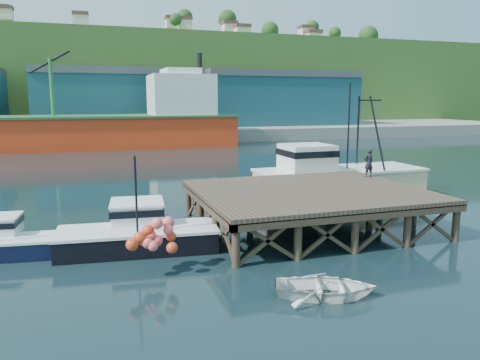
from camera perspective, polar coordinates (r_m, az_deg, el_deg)
name	(u,v)px	position (r m, az deg, el deg)	size (l,w,h in m)	color
ground	(212,236)	(24.32, -3.46, -6.81)	(300.00, 300.00, 0.00)	black
wharf	(310,193)	(25.60, 8.59, -1.59)	(12.00, 10.00, 2.62)	brown
far_quay	(118,131)	(92.92, -14.67, 5.85)	(160.00, 40.00, 2.00)	gray
warehouse_mid	(118,102)	(87.74, -14.61, 9.23)	(28.00, 16.00, 9.00)	#1B4D5A
warehouse_right	(273,101)	(94.62, 4.08, 9.54)	(30.00, 16.00, 9.00)	#1B4D5A
cargo_ship	(66,125)	(70.68, -20.45, 6.27)	(55.50, 10.00, 13.75)	red
hillside	(108,82)	(122.75, -15.83, 11.37)	(220.00, 50.00, 22.00)	#2D511E
boat_black	(138,232)	(22.58, -12.35, -6.16)	(7.55, 6.31, 4.52)	black
trawler	(337,174)	(34.00, 11.71, 0.67)	(12.12, 4.49, 8.07)	beige
dinghy	(325,287)	(17.32, 10.37, -12.71)	(2.55, 3.58, 0.74)	white
dockworker	(369,163)	(30.46, 15.42, 2.06)	(0.66, 0.43, 1.80)	black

